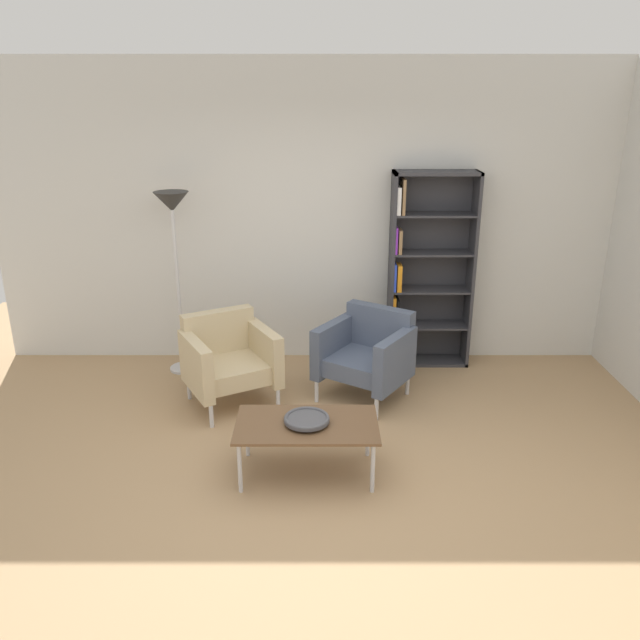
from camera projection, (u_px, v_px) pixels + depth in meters
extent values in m
plane|color=tan|center=(326.00, 492.00, 4.36)|extent=(8.32, 8.32, 0.00)
cube|color=silver|center=(326.00, 215.00, 6.18)|extent=(6.40, 0.12, 2.90)
cube|color=#333338|center=(394.00, 271.00, 6.13)|extent=(0.03, 0.30, 1.90)
cube|color=#333338|center=(474.00, 271.00, 6.13)|extent=(0.03, 0.30, 1.90)
cube|color=#333338|center=(440.00, 173.00, 5.82)|extent=(0.80, 0.30, 0.03)
cube|color=#333338|center=(428.00, 360.00, 6.45)|extent=(0.80, 0.30, 0.03)
cube|color=#333338|center=(432.00, 268.00, 6.27)|extent=(0.80, 0.02, 1.90)
cube|color=#333338|center=(431.00, 325.00, 6.32)|extent=(0.76, 0.28, 0.02)
cube|color=#333338|center=(433.00, 290.00, 6.19)|extent=(0.76, 0.28, 0.02)
cube|color=#333338|center=(435.00, 253.00, 6.07)|extent=(0.76, 0.28, 0.02)
cube|color=#333338|center=(438.00, 214.00, 5.94)|extent=(0.76, 0.28, 0.02)
cube|color=yellow|center=(395.00, 345.00, 6.37)|extent=(0.04, 0.24, 0.30)
cube|color=red|center=(400.00, 344.00, 6.36)|extent=(0.03, 0.22, 0.33)
cube|color=green|center=(404.00, 349.00, 6.36)|extent=(0.02, 0.20, 0.23)
cube|color=orange|center=(396.00, 310.00, 6.24)|extent=(0.03, 0.24, 0.30)
cube|color=black|center=(400.00, 311.00, 6.26)|extent=(0.02, 0.25, 0.27)
cube|color=blue|center=(397.00, 276.00, 6.12)|extent=(0.02, 0.23, 0.27)
cube|color=orange|center=(402.00, 277.00, 6.10)|extent=(0.04, 0.17, 0.25)
cube|color=purple|center=(399.00, 240.00, 5.98)|extent=(0.02, 0.18, 0.25)
cube|color=olive|center=(403.00, 241.00, 5.98)|extent=(0.03, 0.18, 0.22)
cube|color=white|center=(401.00, 200.00, 5.88)|extent=(0.04, 0.24, 0.25)
cube|color=olive|center=(406.00, 196.00, 5.87)|extent=(0.03, 0.25, 0.32)
cube|color=brown|center=(309.00, 425.00, 4.45)|extent=(1.00, 0.56, 0.02)
cylinder|color=silver|center=(242.00, 467.00, 4.30)|extent=(0.03, 0.03, 0.38)
cylinder|color=silver|center=(375.00, 468.00, 4.30)|extent=(0.03, 0.03, 0.38)
cylinder|color=silver|center=(250.00, 433.00, 4.73)|extent=(0.03, 0.03, 0.38)
cylinder|color=silver|center=(371.00, 433.00, 4.73)|extent=(0.03, 0.03, 0.38)
cylinder|color=#4C4C51|center=(309.00, 422.00, 4.44)|extent=(0.13, 0.13, 0.02)
cylinder|color=#4C4C51|center=(309.00, 419.00, 4.43)|extent=(0.32, 0.32, 0.02)
torus|color=#4C4C51|center=(309.00, 418.00, 4.43)|extent=(0.32, 0.32, 0.02)
cube|color=#4C566B|center=(367.00, 364.00, 5.60)|extent=(0.85, 0.84, 0.16)
cube|color=#4C566B|center=(383.00, 327.00, 5.72)|extent=(0.60, 0.46, 0.38)
cube|color=#4C566B|center=(336.00, 346.00, 5.71)|extent=(0.43, 0.57, 0.46)
cube|color=#4C566B|center=(398.00, 361.00, 5.39)|extent=(0.43, 0.57, 0.46)
cylinder|color=silver|center=(319.00, 389.00, 5.59)|extent=(0.04, 0.04, 0.24)
cylinder|color=silver|center=(379.00, 407.00, 5.27)|extent=(0.04, 0.04, 0.24)
cylinder|color=silver|center=(353.00, 367.00, 6.04)|extent=(0.04, 0.04, 0.24)
cylinder|color=silver|center=(410.00, 382.00, 5.72)|extent=(0.04, 0.04, 0.24)
cube|color=#C6B289|center=(234.00, 370.00, 5.49)|extent=(0.84, 0.82, 0.16)
cube|color=#C6B289|center=(221.00, 331.00, 5.62)|extent=(0.62, 0.41, 0.38)
cube|color=#C6B289|center=(199.00, 366.00, 5.29)|extent=(0.39, 0.59, 0.46)
cube|color=#C6B289|center=(267.00, 352.00, 5.57)|extent=(0.39, 0.59, 0.46)
cylinder|color=silver|center=(214.00, 414.00, 5.16)|extent=(0.04, 0.04, 0.24)
cylinder|color=silver|center=(281.00, 398.00, 5.43)|extent=(0.04, 0.04, 0.24)
cylinder|color=silver|center=(192.00, 386.00, 5.64)|extent=(0.04, 0.04, 0.24)
cylinder|color=silver|center=(254.00, 373.00, 5.91)|extent=(0.04, 0.04, 0.24)
cylinder|color=silver|center=(187.00, 368.00, 6.29)|extent=(0.28, 0.28, 0.02)
cylinder|color=silver|center=(181.00, 287.00, 6.00)|extent=(0.03, 0.03, 1.65)
cone|color=#2D2D2D|center=(175.00, 202.00, 5.73)|extent=(0.32, 0.32, 0.18)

